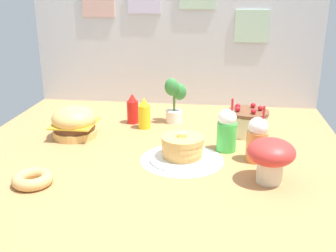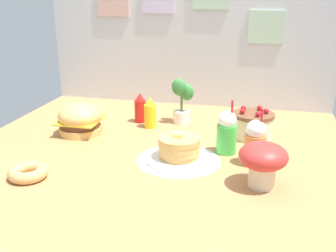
# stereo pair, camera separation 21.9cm
# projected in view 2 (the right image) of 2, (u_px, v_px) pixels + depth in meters

# --- Properties ---
(ground_plane) EXTENTS (2.07, 2.00, 0.02)m
(ground_plane) POSITION_uv_depth(u_px,v_px,m) (152.00, 155.00, 2.17)
(ground_plane) COLOR #B27F4C
(back_wall) EXTENTS (2.07, 0.04, 1.06)m
(back_wall) POSITION_uv_depth(u_px,v_px,m) (189.00, 31.00, 2.90)
(back_wall) COLOR silver
(back_wall) RESTS_ON ground_plane
(doily_mat) EXTENTS (0.43, 0.43, 0.00)m
(doily_mat) POSITION_uv_depth(u_px,v_px,m) (179.00, 160.00, 2.08)
(doily_mat) COLOR white
(doily_mat) RESTS_ON ground_plane
(burger) EXTENTS (0.26, 0.26, 0.19)m
(burger) POSITION_uv_depth(u_px,v_px,m) (80.00, 119.00, 2.43)
(burger) COLOR #DBA859
(burger) RESTS_ON ground_plane
(pancake_stack) EXTENTS (0.33, 0.33, 0.14)m
(pancake_stack) POSITION_uv_depth(u_px,v_px,m) (179.00, 150.00, 2.06)
(pancake_stack) COLOR white
(pancake_stack) RESTS_ON doily_mat
(layer_cake) EXTENTS (0.24, 0.24, 0.18)m
(layer_cake) POSITION_uv_depth(u_px,v_px,m) (253.00, 125.00, 2.38)
(layer_cake) COLOR beige
(layer_cake) RESTS_ON ground_plane
(ketchup_bottle) EXTENTS (0.07, 0.07, 0.20)m
(ketchup_bottle) POSITION_uv_depth(u_px,v_px,m) (140.00, 109.00, 2.64)
(ketchup_bottle) COLOR red
(ketchup_bottle) RESTS_ON ground_plane
(mustard_bottle) EXTENTS (0.07, 0.07, 0.20)m
(mustard_bottle) POSITION_uv_depth(u_px,v_px,m) (150.00, 114.00, 2.54)
(mustard_bottle) COLOR yellow
(mustard_bottle) RESTS_ON ground_plane
(cream_soda_cup) EXTENTS (0.11, 0.11, 0.29)m
(cream_soda_cup) POSITION_uv_depth(u_px,v_px,m) (227.00, 132.00, 2.14)
(cream_soda_cup) COLOR green
(cream_soda_cup) RESTS_ON ground_plane
(orange_float_cup) EXTENTS (0.11, 0.11, 0.29)m
(orange_float_cup) POSITION_uv_depth(u_px,v_px,m) (255.00, 143.00, 2.00)
(orange_float_cup) COLOR orange
(orange_float_cup) RESTS_ON ground_plane
(donut_pink_glaze) EXTENTS (0.18, 0.18, 0.05)m
(donut_pink_glaze) POSITION_uv_depth(u_px,v_px,m) (28.00, 172.00, 1.88)
(donut_pink_glaze) COLOR tan
(donut_pink_glaze) RESTS_ON ground_plane
(potted_plant) EXTENTS (0.14, 0.12, 0.30)m
(potted_plant) POSITION_uv_depth(u_px,v_px,m) (182.00, 99.00, 2.60)
(potted_plant) COLOR white
(potted_plant) RESTS_ON ground_plane
(mushroom_stool) EXTENTS (0.22, 0.22, 0.21)m
(mushroom_stool) POSITION_uv_depth(u_px,v_px,m) (263.00, 160.00, 1.77)
(mushroom_stool) COLOR beige
(mushroom_stool) RESTS_ON ground_plane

